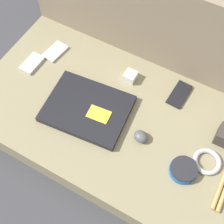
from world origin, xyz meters
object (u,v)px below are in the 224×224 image
(computer_mouse, at_px, (141,136))
(charger_brick, at_px, (130,76))
(laptop, at_px, (87,109))
(phone_small, at_px, (55,52))
(phone_silver, at_px, (32,63))
(speaker_puck, at_px, (183,170))
(phone_black, at_px, (179,94))

(computer_mouse, distance_m, charger_brick, 0.29)
(laptop, bearing_deg, phone_small, 140.77)
(computer_mouse, relative_size, phone_silver, 0.64)
(computer_mouse, relative_size, phone_small, 0.59)
(computer_mouse, xyz_separation_m, speaker_puck, (0.20, -0.04, -0.00))
(laptop, height_order, speaker_puck, speaker_puck)
(computer_mouse, xyz_separation_m, charger_brick, (-0.17, 0.23, 0.00))
(speaker_puck, height_order, charger_brick, charger_brick)
(laptop, bearing_deg, charger_brick, 64.81)
(phone_silver, relative_size, phone_black, 0.85)
(laptop, distance_m, speaker_puck, 0.45)
(laptop, xyz_separation_m, phone_silver, (-0.34, 0.08, -0.01))
(speaker_puck, distance_m, phone_small, 0.77)
(speaker_puck, distance_m, charger_brick, 0.46)
(speaker_puck, bearing_deg, charger_brick, 142.64)
(phone_black, distance_m, charger_brick, 0.22)
(speaker_puck, xyz_separation_m, charger_brick, (-0.36, 0.28, 0.00))
(computer_mouse, relative_size, charger_brick, 1.35)
(phone_silver, bearing_deg, phone_small, 66.23)
(laptop, distance_m, phone_silver, 0.35)
(computer_mouse, bearing_deg, phone_small, -179.23)
(computer_mouse, xyz_separation_m, phone_silver, (-0.59, 0.09, -0.01))
(charger_brick, bearing_deg, laptop, -109.46)
(computer_mouse, bearing_deg, charger_brick, 146.81)
(speaker_puck, bearing_deg, phone_small, 161.64)
(phone_small, xyz_separation_m, charger_brick, (0.37, 0.03, 0.01))
(speaker_puck, bearing_deg, laptop, 173.36)
(laptop, relative_size, charger_brick, 6.79)
(laptop, relative_size, phone_black, 2.73)
(phone_black, distance_m, phone_small, 0.59)
(computer_mouse, xyz_separation_m, phone_black, (0.05, 0.26, -0.01))
(charger_brick, bearing_deg, speaker_puck, -37.36)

